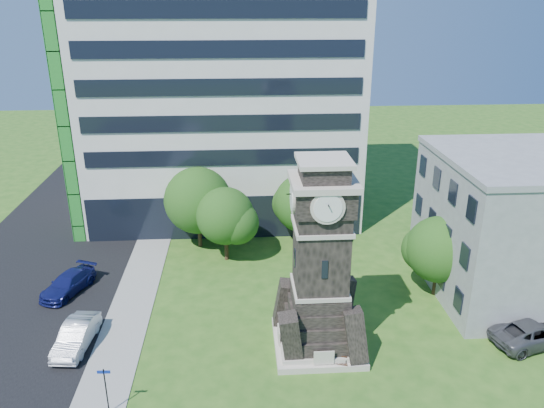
{
  "coord_description": "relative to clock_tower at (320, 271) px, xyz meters",
  "views": [
    {
      "loc": [
        -1.67,
        -25.63,
        20.42
      ],
      "look_at": [
        0.54,
        8.29,
        7.18
      ],
      "focal_mm": 35.0,
      "sensor_mm": 36.0,
      "label": 1
    }
  ],
  "objects": [
    {
      "name": "office_tall",
      "position": [
        -6.2,
        23.84,
        8.94
      ],
      "size": [
        26.2,
        15.11,
        28.6
      ],
      "color": "white",
      "rests_on": "ground"
    },
    {
      "name": "car_east_lot",
      "position": [
        13.58,
        -0.66,
        -4.51
      ],
      "size": [
        5.98,
        3.88,
        1.53
      ],
      "primitive_type": "imported",
      "rotation": [
        0.0,
        0.0,
        1.83
      ],
      "color": "#4B4C50",
      "rests_on": "ground"
    },
    {
      "name": "tree_ne",
      "position": [
        0.77,
        13.95,
        -1.26
      ],
      "size": [
        5.51,
        5.01,
        6.7
      ],
      "rotation": [
        0.0,
        0.0,
        -0.41
      ],
      "color": "#332114",
      "rests_on": "ground"
    },
    {
      "name": "car_street_mid",
      "position": [
        -15.05,
        0.87,
        -4.5
      ],
      "size": [
        2.1,
        4.85,
        1.55
      ],
      "primitive_type": "imported",
      "rotation": [
        0.0,
        0.0,
        -0.1
      ],
      "color": "silver",
      "rests_on": "ground"
    },
    {
      "name": "tree_east",
      "position": [
        9.55,
        5.59,
        -1.77
      ],
      "size": [
        5.27,
        4.79,
        6.06
      ],
      "rotation": [
        0.0,
        0.0,
        0.41
      ],
      "color": "#332114",
      "rests_on": "ground"
    },
    {
      "name": "tree_nc",
      "position": [
        -5.81,
        12.19,
        -1.51
      ],
      "size": [
        5.2,
        4.73,
        6.29
      ],
      "rotation": [
        0.0,
        0.0,
        -0.01
      ],
      "color": "#332114",
      "rests_on": "ground"
    },
    {
      "name": "car_street_north",
      "position": [
        -17.51,
        7.63,
        -4.57
      ],
      "size": [
        3.72,
        5.31,
        1.43
      ],
      "primitive_type": "imported",
      "rotation": [
        0.0,
        0.0,
        -0.39
      ],
      "color": "navy",
      "rests_on": "ground"
    },
    {
      "name": "sidewalk",
      "position": [
        -12.5,
        3.0,
        -5.25
      ],
      "size": [
        3.0,
        70.0,
        0.06
      ],
      "primitive_type": "cube",
      "color": "gray",
      "rests_on": "ground"
    },
    {
      "name": "tree_nw",
      "position": [
        -8.16,
        14.88,
        -1.13
      ],
      "size": [
        6.3,
        5.72,
        7.19
      ],
      "rotation": [
        0.0,
        0.0,
        0.16
      ],
      "color": "#332114",
      "rests_on": "ground"
    },
    {
      "name": "ground",
      "position": [
        -3.0,
        -2.0,
        -5.28
      ],
      "size": [
        160.0,
        160.0,
        0.0
      ],
      "primitive_type": "plane",
      "color": "#2B5C1A",
      "rests_on": "ground"
    },
    {
      "name": "park_bench",
      "position": [
        0.65,
        -2.17,
        -4.85
      ],
      "size": [
        1.58,
        0.42,
        0.81
      ],
      "rotation": [
        0.0,
        0.0,
        -0.34
      ],
      "color": "black",
      "rests_on": "ground"
    },
    {
      "name": "street_sign",
      "position": [
        -11.8,
        -5.1,
        -3.52
      ],
      "size": [
        0.68,
        0.07,
        2.82
      ],
      "rotation": [
        0.0,
        0.0,
        -0.03
      ],
      "color": "black",
      "rests_on": "ground"
    },
    {
      "name": "clock_tower",
      "position": [
        0.0,
        0.0,
        0.0
      ],
      "size": [
        5.4,
        5.4,
        12.22
      ],
      "color": "beige",
      "rests_on": "ground"
    },
    {
      "name": "office_low",
      "position": [
        16.97,
        6.0,
        -0.07
      ],
      "size": [
        15.2,
        12.2,
        10.4
      ],
      "color": "#999C9F",
      "rests_on": "ground"
    }
  ]
}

